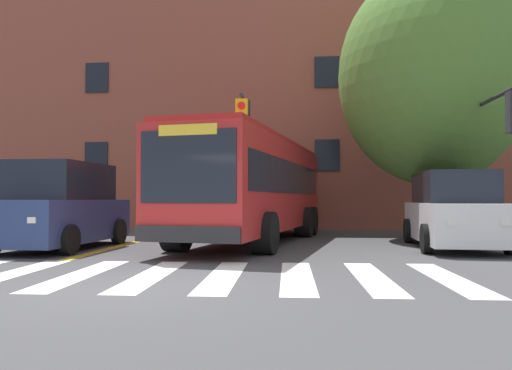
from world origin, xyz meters
name	(u,v)px	position (x,y,z in m)	size (l,w,h in m)	color
ground_plane	(130,289)	(0.00, 0.00, 0.00)	(120.00, 120.00, 0.00)	#424244
crosswalk	(188,275)	(0.59, 1.35, 0.00)	(9.92, 4.12, 0.01)	white
lane_line_yellow_inner	(187,228)	(-2.78, 15.35, 0.00)	(0.12, 36.00, 0.01)	gold
lane_line_yellow_outer	(190,228)	(-2.62, 15.35, 0.00)	(0.12, 36.00, 0.01)	gold
city_bus	(255,186)	(1.10, 8.41, 1.79)	(4.29, 11.17, 3.27)	#B22323
car_navy_near_lane	(62,208)	(-4.04, 5.77, 1.13)	(2.43, 4.90, 2.39)	navy
car_white_far_lane	(453,212)	(6.86, 6.94, 1.02)	(2.44, 5.12, 2.14)	white
traffic_light_near_corner	(484,139)	(7.72, 6.97, 3.06)	(0.34, 4.09, 4.58)	#28282D
traffic_light_overhead	(245,142)	(0.84, 8.02, 3.18)	(0.45, 3.46, 4.80)	#28282D
street_tree_curbside_large	(432,76)	(7.07, 9.94, 5.59)	(8.24, 8.25, 9.36)	#4C3D2D
building_facade	(224,101)	(-1.64, 19.01, 6.66)	(40.04, 8.53, 13.30)	brown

